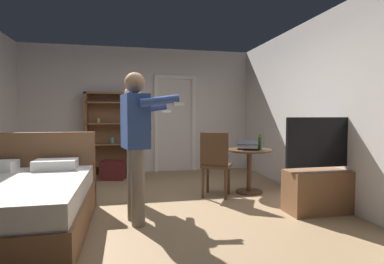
# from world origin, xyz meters

# --- Properties ---
(ground_plane) EXTENTS (6.27, 6.27, 0.00)m
(ground_plane) POSITION_xyz_m (0.00, 0.00, 0.00)
(ground_plane) COLOR #997A56
(wall_back) EXTENTS (5.13, 0.12, 2.71)m
(wall_back) POSITION_xyz_m (0.00, 2.91, 1.35)
(wall_back) COLOR silver
(wall_back) RESTS_ON ground_plane
(wall_right) EXTENTS (0.12, 5.94, 2.71)m
(wall_right) POSITION_xyz_m (2.51, 0.00, 1.35)
(wall_right) COLOR silver
(wall_right) RESTS_ON ground_plane
(doorway_frame) EXTENTS (0.93, 0.08, 2.13)m
(doorway_frame) POSITION_xyz_m (0.76, 2.83, 1.22)
(doorway_frame) COLOR white
(doorway_frame) RESTS_ON ground_plane
(bed) EXTENTS (1.61, 1.97, 1.02)m
(bed) POSITION_xyz_m (-1.55, -0.47, 0.30)
(bed) COLOR brown
(bed) RESTS_ON ground_plane
(bookshelf) EXTENTS (1.02, 0.32, 1.72)m
(bookshelf) POSITION_xyz_m (-0.64, 2.69, 0.93)
(bookshelf) COLOR brown
(bookshelf) RESTS_ON ground_plane
(tv_flatscreen) EXTENTS (1.08, 0.40, 1.22)m
(tv_flatscreen) POSITION_xyz_m (2.15, -0.51, 0.37)
(tv_flatscreen) COLOR brown
(tv_flatscreen) RESTS_ON ground_plane
(side_table) EXTENTS (0.71, 0.71, 0.70)m
(side_table) POSITION_xyz_m (1.60, 0.63, 0.48)
(side_table) COLOR #4C331E
(side_table) RESTS_ON ground_plane
(laptop) EXTENTS (0.42, 0.42, 0.16)m
(laptop) POSITION_xyz_m (1.56, 0.59, 0.75)
(laptop) COLOR black
(laptop) RESTS_ON side_table
(bottle_on_table) EXTENTS (0.06, 0.06, 0.25)m
(bottle_on_table) POSITION_xyz_m (1.74, 0.55, 0.81)
(bottle_on_table) COLOR #285015
(bottle_on_table) RESTS_ON side_table
(wooden_chair) EXTENTS (0.57, 0.57, 0.99)m
(wooden_chair) POSITION_xyz_m (0.99, 0.47, 0.54)
(wooden_chair) COLOR #4C331E
(wooden_chair) RESTS_ON ground_plane
(person_blue_shirt) EXTENTS (0.71, 0.59, 1.73)m
(person_blue_shirt) POSITION_xyz_m (-0.21, -0.39, 1.00)
(person_blue_shirt) COLOR gray
(person_blue_shirt) RESTS_ON ground_plane
(person_striped_shirt) EXTENTS (0.62, 0.56, 1.66)m
(person_striped_shirt) POSITION_xyz_m (-0.22, 0.32, 0.95)
(person_striped_shirt) COLOR gray
(person_striped_shirt) RESTS_ON ground_plane
(suitcase_dark) EXTENTS (0.50, 0.40, 0.37)m
(suitcase_dark) POSITION_xyz_m (-0.58, 2.14, 0.18)
(suitcase_dark) COLOR #4C1919
(suitcase_dark) RESTS_ON ground_plane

